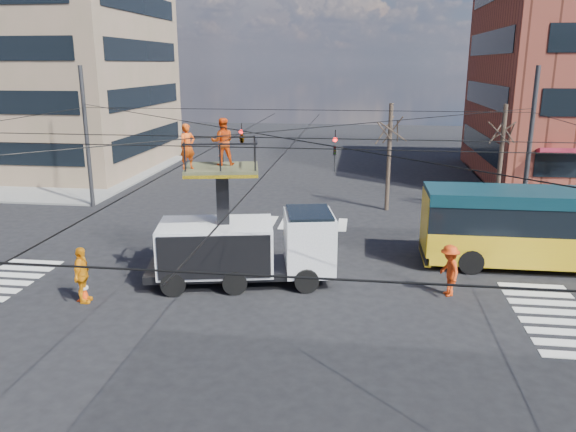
# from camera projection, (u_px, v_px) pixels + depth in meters

# --- Properties ---
(ground) EXTENTS (120.00, 120.00, 0.00)m
(ground) POSITION_uv_depth(u_px,v_px,m) (257.00, 300.00, 19.81)
(ground) COLOR black
(ground) RESTS_ON ground
(sidewalk_nw) EXTENTS (18.00, 18.00, 0.12)m
(sidewalk_nw) POSITION_uv_depth(u_px,v_px,m) (36.00, 173.00, 42.56)
(sidewalk_nw) COLOR slate
(sidewalk_nw) RESTS_ON ground
(crosswalks) EXTENTS (22.40, 22.40, 0.02)m
(crosswalks) POSITION_uv_depth(u_px,v_px,m) (257.00, 300.00, 19.81)
(crosswalks) COLOR silver
(crosswalks) RESTS_ON ground
(overhead_network) EXTENTS (24.24, 24.24, 8.00)m
(overhead_network) POSITION_uv_depth(u_px,v_px,m) (255.00, 179.00, 19.08)
(overhead_network) COLOR #2D2D30
(overhead_network) RESTS_ON ground
(tree_a) EXTENTS (2.00, 2.00, 6.00)m
(tree_a) POSITION_uv_depth(u_px,v_px,m) (390.00, 128.00, 30.87)
(tree_a) COLOR #382B21
(tree_a) RESTS_ON ground
(tree_b) EXTENTS (2.00, 2.00, 6.00)m
(tree_b) POSITION_uv_depth(u_px,v_px,m) (503.00, 130.00, 30.10)
(tree_b) COLOR #382B21
(tree_b) RESTS_ON ground
(utility_truck) EXTENTS (7.32, 3.74, 6.20)m
(utility_truck) POSITION_uv_depth(u_px,v_px,m) (245.00, 231.00, 20.97)
(utility_truck) COLOR black
(utility_truck) RESTS_ON ground
(city_bus) EXTENTS (11.79, 2.70, 3.20)m
(city_bus) POSITION_uv_depth(u_px,v_px,m) (573.00, 227.00, 22.50)
(city_bus) COLOR gold
(city_bus) RESTS_ON ground
(traffic_cone) EXTENTS (0.36, 0.36, 0.71)m
(traffic_cone) POSITION_uv_depth(u_px,v_px,m) (84.00, 290.00, 19.77)
(traffic_cone) COLOR #F7400A
(traffic_cone) RESTS_ON ground
(worker_ground) EXTENTS (0.65, 1.23, 2.01)m
(worker_ground) POSITION_uv_depth(u_px,v_px,m) (82.00, 275.00, 19.42)
(worker_ground) COLOR orange
(worker_ground) RESTS_ON ground
(flagger) EXTENTS (0.99, 1.36, 1.89)m
(flagger) POSITION_uv_depth(u_px,v_px,m) (449.00, 270.00, 20.03)
(flagger) COLOR red
(flagger) RESTS_ON ground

